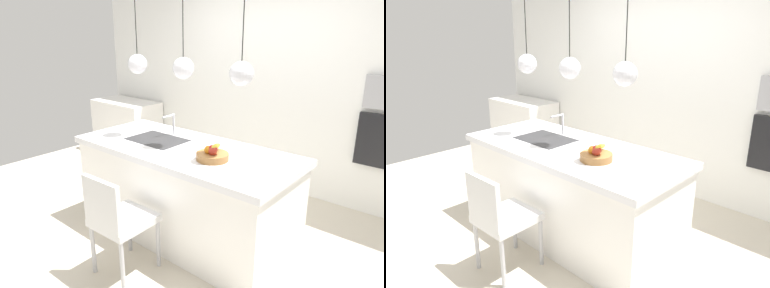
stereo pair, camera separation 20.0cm
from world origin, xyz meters
The scene contains 11 objects.
floor centered at (0.00, 0.00, 0.00)m, with size 6.60×6.60×0.00m, color beige.
back_wall centered at (0.00, 1.65, 1.30)m, with size 6.00×0.10×2.60m, color white.
kitchen_island centered at (0.00, 0.00, 0.46)m, with size 2.17×0.94×0.91m.
sink_basin centered at (-0.35, 0.00, 0.90)m, with size 0.56×0.40×0.02m, color #2D2D30.
faucet centered at (-0.35, 0.21, 1.05)m, with size 0.02×0.17×0.22m.
fruit_bowl centered at (0.41, -0.10, 0.95)m, with size 0.28×0.28×0.14m.
side_counter centered at (-2.40, 1.28, 0.42)m, with size 1.10×0.60×0.85m, color white.
chair_near centered at (0.01, -0.81, 0.51)m, with size 0.44×0.47×0.89m.
pendant_light_left centered at (-0.60, 0.00, 1.63)m, with size 0.19×0.19×0.79m.
pendant_light_center centered at (0.00, 0.00, 1.63)m, with size 0.19×0.19×0.79m.
pendant_light_right centered at (0.60, 0.00, 1.63)m, with size 0.19×0.19×0.79m.
Camera 1 is at (2.09, -2.33, 1.95)m, focal length 33.16 mm.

